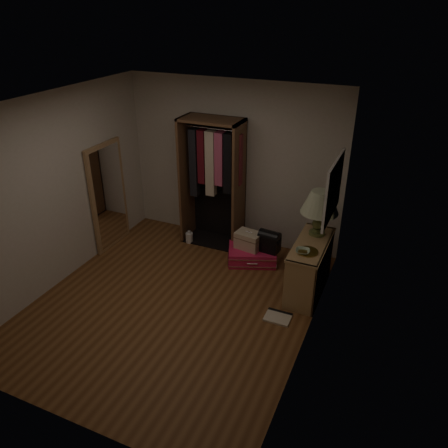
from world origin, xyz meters
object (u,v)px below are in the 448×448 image
(console_bookshelf, at_px, (310,265))
(white_jug, at_px, (189,237))
(floor_mirror, at_px, (108,196))
(train_case, at_px, (249,240))
(black_bag, at_px, (269,241))
(table_lamp, at_px, (320,203))
(open_wardrobe, at_px, (214,172))
(pink_suitcase, at_px, (252,255))

(console_bookshelf, bearing_deg, white_jug, 166.96)
(floor_mirror, xyz_separation_m, train_case, (2.21, 0.40, -0.49))
(floor_mirror, xyz_separation_m, black_bag, (2.52, 0.44, -0.45))
(black_bag, height_order, table_lamp, table_lamp)
(floor_mirror, distance_m, table_lamp, 3.27)
(console_bookshelf, xyz_separation_m, table_lamp, (0.01, 0.23, 0.82))
(console_bookshelf, distance_m, open_wardrobe, 2.08)
(floor_mirror, relative_size, pink_suitcase, 1.95)
(console_bookshelf, bearing_deg, open_wardrobe, 157.55)
(open_wardrobe, distance_m, pink_suitcase, 1.41)
(console_bookshelf, relative_size, open_wardrobe, 0.55)
(console_bookshelf, xyz_separation_m, pink_suitcase, (-0.96, 0.36, -0.28))
(console_bookshelf, xyz_separation_m, train_case, (-1.03, 0.36, -0.03))
(table_lamp, bearing_deg, train_case, 173.09)
(white_jug, bearing_deg, black_bag, -3.72)
(train_case, bearing_deg, pink_suitcase, 10.76)
(table_lamp, bearing_deg, open_wardrobe, 164.35)
(floor_mirror, xyz_separation_m, table_lamp, (3.24, 0.28, 0.36))
(floor_mirror, distance_m, train_case, 2.30)
(floor_mirror, bearing_deg, train_case, 10.26)
(train_case, xyz_separation_m, white_jug, (-1.09, 0.13, -0.27))
(train_case, distance_m, black_bag, 0.32)
(open_wardrobe, bearing_deg, train_case, -26.70)
(open_wardrobe, height_order, floor_mirror, open_wardrobe)
(train_case, distance_m, table_lamp, 1.35)
(pink_suitcase, distance_m, black_bag, 0.38)
(floor_mirror, bearing_deg, pink_suitcase, 10.04)
(black_bag, relative_size, table_lamp, 0.53)
(pink_suitcase, relative_size, black_bag, 2.58)
(pink_suitcase, bearing_deg, floor_mirror, 168.73)
(pink_suitcase, xyz_separation_m, train_case, (-0.06, -0.00, 0.24))
(open_wardrobe, distance_m, floor_mirror, 1.70)
(console_bookshelf, height_order, pink_suitcase, console_bookshelf)
(console_bookshelf, height_order, train_case, console_bookshelf)
(console_bookshelf, bearing_deg, train_case, 160.77)
(open_wardrobe, xyz_separation_m, black_bag, (1.05, -0.33, -0.81))
(pink_suitcase, xyz_separation_m, white_jug, (-1.16, 0.13, -0.02))
(pink_suitcase, xyz_separation_m, black_bag, (0.25, 0.04, 0.29))
(open_wardrobe, relative_size, pink_suitcase, 2.35)
(pink_suitcase, bearing_deg, console_bookshelf, -41.84)
(console_bookshelf, relative_size, train_case, 2.66)
(floor_mirror, bearing_deg, white_jug, 25.46)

